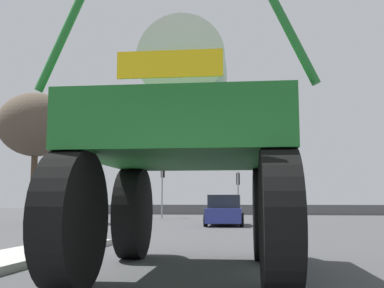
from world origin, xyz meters
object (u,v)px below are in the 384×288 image
Objects in this scene: sedan_ahead at (225,211)px; traffic_signal_far_left at (163,179)px; streetlight_far_left at (132,161)px; bare_tree_left at (36,125)px; traffic_signal_far_right at (238,184)px; oversize_sprayer at (188,151)px; traffic_signal_near_left at (61,143)px.

traffic_signal_far_left is at bearing 26.64° from sedan_ahead.
bare_tree_left is (-3.66, -6.84, 1.49)m from streetlight_far_left.
traffic_signal_far_left is 1.17× the size of traffic_signal_far_right.
oversize_sprayer is 7.28m from traffic_signal_near_left.
streetlight_far_left is at bearing 61.86° from bare_tree_left.
streetlight_far_left reaches higher than traffic_signal_far_left.
streetlight_far_left is at bearing 40.90° from sedan_ahead.
oversize_sprayer is 26.04m from traffic_signal_far_left.
traffic_signal_far_right is 7.67m from streetlight_far_left.
traffic_signal_far_left is at bearing 10.67° from oversize_sprayer.
bare_tree_left reaches higher than sedan_ahead.
streetlight_far_left is at bearing 99.33° from traffic_signal_near_left.
traffic_signal_far_left is at bearing 93.56° from traffic_signal_near_left.
oversize_sprayer reaches higher than traffic_signal_near_left.
streetlight_far_left is (-7.04, 7.50, 3.27)m from sedan_ahead.
traffic_signal_near_left reaches higher than traffic_signal_far_left.
oversize_sprayer is at bearing -88.72° from traffic_signal_far_right.
streetlight_far_left is (-1.67, -2.22, 1.15)m from traffic_signal_far_left.
bare_tree_left is at bearing 84.21° from sedan_ahead.
bare_tree_left reaches higher than traffic_signal_far_left.
oversize_sprayer reaches higher than traffic_signal_far_left.
oversize_sprayer is 1.71× the size of traffic_signal_far_right.
streetlight_far_left reaches higher than oversize_sprayer.
traffic_signal_near_left reaches higher than traffic_signal_far_right.
oversize_sprayer is 1.46× the size of traffic_signal_far_left.
sedan_ahead is 1.07× the size of traffic_signal_far_left.
oversize_sprayer is 0.78× the size of bare_tree_left.
traffic_signal_far_left is (-5.36, 9.72, 2.12)m from sedan_ahead.
streetlight_far_left is 7.90m from bare_tree_left.
streetlight_far_left is 0.96× the size of bare_tree_left.
traffic_signal_near_left is at bearing 39.14° from oversize_sprayer.
bare_tree_left is (-11.40, 16.26, 3.41)m from oversize_sprayer.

